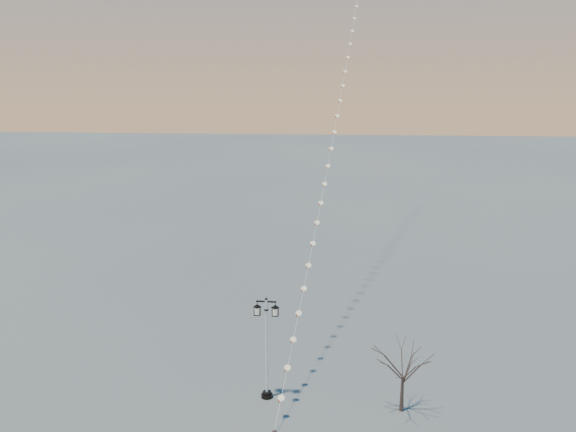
# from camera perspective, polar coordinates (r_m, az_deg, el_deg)

# --- Properties ---
(ground) EXTENTS (300.00, 300.00, 0.00)m
(ground) POSITION_cam_1_polar(r_m,az_deg,el_deg) (31.85, -0.48, -19.23)
(ground) COLOR #575A58
(ground) RESTS_ON ground
(street_lamp) EXTENTS (1.44, 0.63, 5.69)m
(street_lamp) POSITION_cam_1_polar(r_m,az_deg,el_deg) (33.13, -2.00, -11.69)
(street_lamp) COLOR black
(street_lamp) RESTS_ON ground
(bare_tree) EXTENTS (2.16, 2.16, 3.58)m
(bare_tree) POSITION_cam_1_polar(r_m,az_deg,el_deg) (32.70, 10.63, -13.55)
(bare_tree) COLOR #3C2C24
(bare_tree) RESTS_ON ground
(kite_train) EXTENTS (6.44, 49.59, 35.78)m
(kite_train) POSITION_cam_1_polar(r_m,az_deg,el_deg) (50.84, 5.13, 13.92)
(kite_train) COLOR black
(kite_train) RESTS_ON ground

